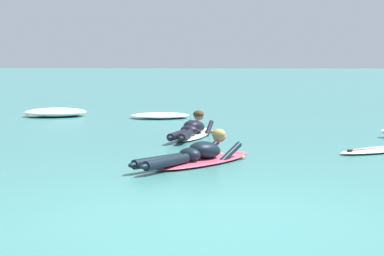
{
  "coord_description": "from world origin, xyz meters",
  "views": [
    {
      "loc": [
        0.29,
        -7.24,
        1.66
      ],
      "look_at": [
        -0.56,
        5.5,
        0.33
      ],
      "focal_mm": 67.87,
      "sensor_mm": 36.0,
      "label": 1
    }
  ],
  "objects": [
    {
      "name": "surfer_far",
      "position": [
        -0.64,
        6.84,
        0.14
      ],
      "size": [
        0.85,
        2.56,
        0.53
      ],
      "color": "white",
      "rests_on": "ground"
    },
    {
      "name": "ground_plane",
      "position": [
        0.0,
        10.0,
        0.0
      ],
      "size": [
        120.0,
        120.0,
        0.0
      ],
      "primitive_type": "plane",
      "color": "#387A75"
    },
    {
      "name": "whitewater_mid_right",
      "position": [
        -1.73,
        11.0,
        0.06
      ],
      "size": [
        1.64,
        1.28,
        0.13
      ],
      "color": "white",
      "rests_on": "ground"
    },
    {
      "name": "whitewater_front",
      "position": [
        -4.5,
        11.27,
        0.1
      ],
      "size": [
        1.86,
        1.56,
        0.22
      ],
      "color": "white",
      "rests_on": "ground"
    },
    {
      "name": "surfer_near",
      "position": [
        -0.33,
        3.42,
        0.13
      ],
      "size": [
        1.82,
        2.35,
        0.54
      ],
      "color": "#E54C66",
      "rests_on": "ground"
    }
  ]
}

